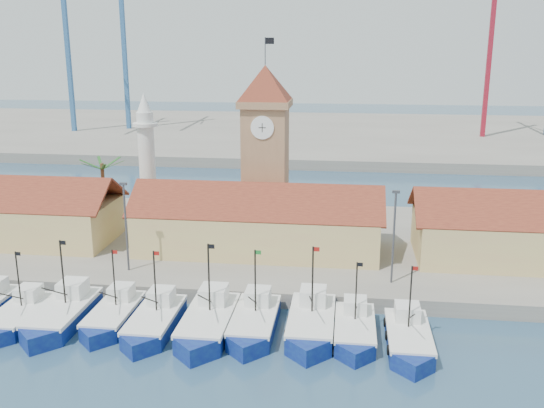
# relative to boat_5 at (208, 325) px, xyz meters

# --- Properties ---
(ground) EXTENTS (400.00, 400.00, 0.00)m
(ground) POSITION_rel_boat_5_xyz_m (1.70, -2.37, -0.83)
(ground) COLOR navy
(ground) RESTS_ON ground
(quay) EXTENTS (140.00, 32.00, 1.50)m
(quay) POSITION_rel_boat_5_xyz_m (1.70, 21.63, -0.08)
(quay) COLOR gray
(quay) RESTS_ON ground
(terminal) EXTENTS (240.00, 80.00, 2.00)m
(terminal) POSITION_rel_boat_5_xyz_m (1.70, 107.63, 0.17)
(terminal) COLOR gray
(terminal) RESTS_ON ground
(boat_1) EXTENTS (3.28, 8.98, 6.79)m
(boat_1) POSITION_rel_boat_5_xyz_m (-16.66, -0.45, -0.13)
(boat_1) COLOR navy
(boat_1) RESTS_ON ground
(boat_2) EXTENTS (3.78, 10.35, 7.83)m
(boat_2) POSITION_rel_boat_5_xyz_m (-12.87, 0.01, -0.02)
(boat_2) COLOR navy
(boat_2) RESTS_ON ground
(boat_3) EXTENTS (3.34, 9.14, 6.92)m
(boat_3) POSITION_rel_boat_5_xyz_m (-8.51, 0.66, -0.12)
(boat_3) COLOR navy
(boat_3) RESTS_ON ground
(boat_4) EXTENTS (3.52, 9.63, 7.29)m
(boat_4) POSITION_rel_boat_5_xyz_m (-4.60, -0.15, -0.08)
(boat_4) COLOR navy
(boat_4) RESTS_ON ground
(boat_5) EXTENTS (3.89, 10.66, 8.06)m
(boat_5) POSITION_rel_boat_5_xyz_m (0.00, 0.00, 0.00)
(boat_5) COLOR navy
(boat_5) RESTS_ON ground
(boat_6) EXTENTS (3.59, 9.85, 7.45)m
(boat_6) POSITION_rel_boat_5_xyz_m (3.82, 0.69, -0.06)
(boat_6) COLOR navy
(boat_6) RESTS_ON ground
(boat_7) EXTENTS (3.79, 10.37, 7.85)m
(boat_7) POSITION_rel_boat_5_xyz_m (8.61, 0.98, -0.02)
(boat_7) COLOR navy
(boat_7) RESTS_ON ground
(boat_8) EXTENTS (3.29, 9.01, 6.82)m
(boat_8) POSITION_rel_boat_5_xyz_m (12.23, 0.51, -0.13)
(boat_8) COLOR navy
(boat_8) RESTS_ON ground
(boat_9) EXTENTS (3.43, 9.38, 7.10)m
(boat_9) POSITION_rel_boat_5_xyz_m (16.48, -0.54, -0.10)
(boat_9) COLOR navy
(boat_9) RESTS_ON ground
(hall_center) EXTENTS (27.04, 10.13, 7.61)m
(hall_center) POSITION_rel_boat_5_xyz_m (1.70, 17.63, 3.15)
(hall_center) COLOR tan
(hall_center) RESTS_ON quay
(clock_tower) EXTENTS (5.80, 5.80, 22.70)m
(clock_tower) POSITION_rel_boat_5_xyz_m (1.70, 23.62, 11.13)
(clock_tower) COLOR #A17852
(clock_tower) RESTS_ON quay
(minaret) EXTENTS (3.00, 3.00, 16.30)m
(minaret) POSITION_rel_boat_5_xyz_m (-13.30, 25.63, 8.90)
(minaret) COLOR silver
(minaret) RESTS_ON quay
(palm_tree) EXTENTS (5.60, 5.03, 8.39)m
(palm_tree) POSITION_rel_boat_5_xyz_m (-18.30, 23.63, 5.41)
(palm_tree) COLOR brown
(palm_tree) RESTS_ON quay
(lamp_posts) EXTENTS (80.70, 0.25, 9.03)m
(lamp_posts) POSITION_rel_boat_5_xyz_m (2.20, 9.63, 5.64)
(lamp_posts) COLOR #3F3F44
(lamp_posts) RESTS_ON quay
(crane_blue_far) EXTENTS (1.00, 32.73, 44.73)m
(crane_blue_far) POSITION_rel_boat_5_xyz_m (-57.33, 98.28, 25.98)
(crane_blue_far) COLOR #306094
(crane_blue_far) RESTS_ON terminal
(crane_blue_near) EXTENTS (1.00, 30.10, 43.71)m
(crane_blue_near) POSITION_rel_boat_5_xyz_m (-45.23, 104.61, 25.20)
(crane_blue_near) COLOR #306094
(crane_blue_near) RESTS_ON terminal
(crane_red_right) EXTENTS (1.00, 34.37, 46.12)m
(crane_red_right) POSITION_rel_boat_5_xyz_m (42.82, 101.09, 26.89)
(crane_red_right) COLOR maroon
(crane_red_right) RESTS_ON terminal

